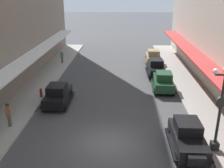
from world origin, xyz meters
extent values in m
plane|color=#424244|center=(0.00, 0.00, 0.00)|extent=(200.00, 200.00, 0.00)
cube|color=#193D23|center=(4.77, 9.48, 0.74)|extent=(1.89, 3.98, 0.80)
cube|color=#193D23|center=(4.76, 9.23, 1.49)|extent=(1.52, 1.77, 0.70)
cube|color=#8C9EA8|center=(4.76, 9.23, 1.49)|extent=(1.45, 1.73, 0.42)
cube|color=#193D23|center=(4.88, 11.61, 0.79)|extent=(0.95, 0.41, 0.52)
cube|color=black|center=(3.82, 9.53, 0.42)|extent=(0.41, 3.52, 0.12)
cube|color=black|center=(5.72, 9.44, 0.42)|extent=(0.41, 3.52, 0.12)
cylinder|color=black|center=(4.03, 10.89, 0.34)|extent=(0.25, 0.69, 0.68)
cylinder|color=black|center=(5.65, 10.81, 0.34)|extent=(0.25, 0.69, 0.68)
cylinder|color=black|center=(3.90, 8.16, 0.34)|extent=(0.25, 0.69, 0.68)
cylinder|color=black|center=(5.51, 8.08, 0.34)|extent=(0.25, 0.69, 0.68)
cube|color=black|center=(4.61, 13.81, 0.74)|extent=(1.72, 3.91, 0.80)
cube|color=black|center=(4.61, 14.06, 1.49)|extent=(1.45, 1.71, 0.70)
cube|color=#8C9EA8|center=(4.61, 14.06, 1.49)|extent=(1.38, 1.67, 0.42)
cube|color=black|center=(4.62, 11.68, 0.79)|extent=(0.94, 0.36, 0.52)
cube|color=black|center=(5.56, 13.81, 0.42)|extent=(0.26, 3.51, 0.12)
cube|color=black|center=(3.66, 13.81, 0.42)|extent=(0.26, 3.51, 0.12)
cylinder|color=black|center=(5.42, 12.45, 0.34)|extent=(0.22, 0.68, 0.68)
cylinder|color=black|center=(3.81, 12.44, 0.34)|extent=(0.22, 0.68, 0.68)
cylinder|color=black|center=(5.41, 15.18, 0.34)|extent=(0.22, 0.68, 0.68)
cylinder|color=black|center=(3.80, 15.17, 0.34)|extent=(0.22, 0.68, 0.68)
cube|color=#997F5B|center=(4.84, 19.00, 0.74)|extent=(1.80, 3.94, 0.80)
cube|color=#997F5B|center=(4.83, 18.75, 1.49)|extent=(1.48, 1.74, 0.70)
cube|color=#8C9EA8|center=(4.83, 18.75, 1.49)|extent=(1.41, 1.70, 0.42)
cube|color=#997F5B|center=(4.89, 21.13, 0.79)|extent=(0.94, 0.38, 0.52)
cube|color=#4C3F2D|center=(3.89, 19.02, 0.42)|extent=(0.33, 3.52, 0.12)
cube|color=#4C3F2D|center=(5.79, 18.97, 0.42)|extent=(0.33, 3.52, 0.12)
cylinder|color=black|center=(4.06, 20.38, 0.34)|extent=(0.24, 0.69, 0.68)
cylinder|color=black|center=(5.68, 20.34, 0.34)|extent=(0.24, 0.69, 0.68)
cylinder|color=black|center=(3.99, 17.66, 0.34)|extent=(0.24, 0.69, 0.68)
cylinder|color=black|center=(5.61, 17.61, 0.34)|extent=(0.24, 0.69, 0.68)
cube|color=black|center=(4.79, -0.51, 0.74)|extent=(1.72, 3.91, 0.80)
cube|color=black|center=(4.79, -0.26, 1.49)|extent=(1.45, 1.71, 0.70)
cube|color=#8C9EA8|center=(4.79, -0.26, 1.49)|extent=(1.38, 1.67, 0.42)
cube|color=black|center=(4.77, -2.64, 0.79)|extent=(0.94, 0.37, 0.52)
cube|color=black|center=(5.74, -0.52, 0.42)|extent=(0.26, 3.51, 0.12)
cube|color=black|center=(3.84, -0.51, 0.42)|extent=(0.26, 3.51, 0.12)
cylinder|color=black|center=(5.58, -1.88, 0.34)|extent=(0.22, 0.68, 0.68)
cylinder|color=black|center=(3.97, -1.87, 0.34)|extent=(0.22, 0.68, 0.68)
cylinder|color=black|center=(5.60, 0.85, 0.34)|extent=(0.22, 0.68, 0.68)
cylinder|color=black|center=(3.99, 0.86, 0.34)|extent=(0.22, 0.68, 0.68)
cube|color=black|center=(-4.51, 5.72, 0.74)|extent=(1.71, 3.90, 0.80)
cube|color=black|center=(-4.51, 5.47, 1.49)|extent=(1.44, 1.70, 0.70)
cube|color=#8C9EA8|center=(-4.51, 5.47, 1.49)|extent=(1.37, 1.67, 0.42)
cube|color=black|center=(-4.52, 7.85, 0.79)|extent=(0.94, 0.36, 0.52)
cube|color=black|center=(-5.46, 5.72, 0.42)|extent=(0.25, 3.51, 0.12)
cube|color=black|center=(-3.56, 5.72, 0.42)|extent=(0.25, 3.51, 0.12)
cylinder|color=black|center=(-5.33, 7.08, 0.34)|extent=(0.22, 0.68, 0.68)
cylinder|color=black|center=(-3.71, 7.08, 0.34)|extent=(0.22, 0.68, 0.68)
cylinder|color=black|center=(-5.32, 4.35, 0.34)|extent=(0.22, 0.68, 0.68)
cylinder|color=black|center=(-3.70, 4.35, 0.34)|extent=(0.22, 0.68, 0.68)
cube|color=black|center=(6.40, -0.60, 0.40)|extent=(0.44, 0.44, 0.50)
cylinder|color=black|center=(6.40, -0.60, 2.75)|extent=(0.16, 0.16, 4.20)
sphere|color=white|center=(5.85, -0.60, 5.03)|extent=(0.32, 0.32, 0.32)
cylinder|color=black|center=(6.40, -0.60, 3.25)|extent=(0.64, 0.18, 0.64)
cylinder|color=silver|center=(6.40, -0.50, 3.25)|extent=(0.56, 0.02, 0.56)
cylinder|color=#B21E19|center=(-6.35, 6.90, 0.50)|extent=(0.24, 0.24, 0.70)
sphere|color=#B21E19|center=(-6.35, 6.90, 0.87)|extent=(0.20, 0.20, 0.20)
cylinder|color=#4C4238|center=(-6.99, 18.16, 0.57)|extent=(0.24, 0.24, 0.85)
cube|color=#4C724C|center=(-6.99, 18.16, 1.28)|extent=(0.36, 0.22, 0.56)
sphere|color=tan|center=(-6.99, 18.16, 1.68)|extent=(0.22, 0.22, 0.22)
cylinder|color=#4C4238|center=(-6.95, 1.63, 0.57)|extent=(0.24, 0.24, 0.85)
cube|color=#8C6647|center=(-6.95, 1.63, 1.28)|extent=(0.36, 0.22, 0.56)
sphere|color=brown|center=(-6.95, 1.63, 1.68)|extent=(0.22, 0.22, 0.22)
cylinder|color=black|center=(-6.95, 1.63, 1.80)|extent=(0.28, 0.28, 0.04)
camera|label=1|loc=(0.85, -14.01, 9.16)|focal=41.38mm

